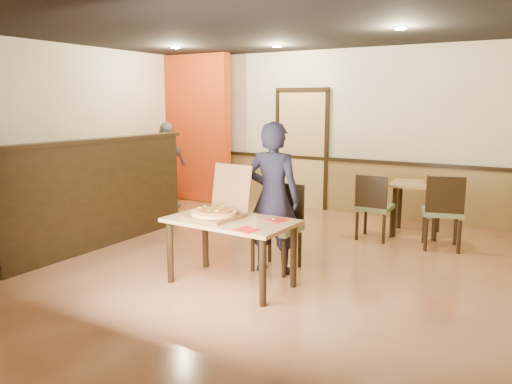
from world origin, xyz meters
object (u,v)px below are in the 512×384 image
(side_chair_right, at_px, (443,209))
(side_table, at_px, (417,195))
(diner, at_px, (273,198))
(diner_chair, at_px, (280,223))
(condiment, at_px, (427,179))
(main_table, at_px, (231,229))
(passerby, at_px, (166,165))
(pizza_box, at_px, (217,211))
(side_chair_left, at_px, (374,204))

(side_chair_right, distance_m, side_table, 0.78)
(diner, bearing_deg, diner_chair, -98.72)
(side_chair_right, height_order, side_table, side_chair_right)
(side_table, bearing_deg, diner, -112.50)
(diner_chair, relative_size, condiment, 6.61)
(diner_chair, relative_size, diner, 0.57)
(main_table, relative_size, passerby, 0.87)
(diner_chair, xyz_separation_m, pizza_box, (-0.36, -0.74, 0.24))
(side_table, relative_size, passerby, 0.51)
(side_table, bearing_deg, side_chair_right, -52.92)
(diner_chair, relative_size, pizza_box, 1.53)
(passerby, height_order, pizza_box, passerby)
(pizza_box, bearing_deg, side_table, 71.15)
(diner, relative_size, condiment, 11.52)
(side_chair_right, bearing_deg, main_table, 40.49)
(condiment, bearing_deg, side_table, 161.33)
(main_table, relative_size, diner, 0.80)
(diner_chair, distance_m, side_table, 2.55)
(diner_chair, bearing_deg, passerby, 150.17)
(main_table, distance_m, diner_chair, 0.77)
(pizza_box, bearing_deg, diner, 64.25)
(pizza_box, bearing_deg, side_chair_left, 74.56)
(side_table, height_order, condiment, condiment)
(main_table, height_order, side_table, side_table)
(main_table, height_order, side_chair_left, side_chair_left)
(main_table, distance_m, side_chair_left, 2.58)
(side_chair_right, bearing_deg, pizza_box, 37.62)
(side_chair_left, height_order, side_chair_right, side_chair_right)
(diner_chair, bearing_deg, side_table, 66.55)
(pizza_box, bearing_deg, main_table, 1.27)
(diner_chair, bearing_deg, side_chair_left, 71.72)
(side_chair_right, relative_size, side_table, 1.25)
(main_table, bearing_deg, diner_chair, 79.01)
(side_table, relative_size, pizza_box, 1.24)
(side_table, distance_m, diner, 2.70)
(diner, height_order, passerby, diner)
(side_chair_left, height_order, condiment, side_chair_left)
(side_chair_left, bearing_deg, side_table, -126.15)
(side_chair_left, distance_m, condiment, 0.88)
(diner, distance_m, condiment, 2.70)
(diner, relative_size, passerby, 1.10)
(side_table, distance_m, pizza_box, 3.37)
(main_table, distance_m, side_table, 3.31)
(main_table, xyz_separation_m, condiment, (1.33, 3.04, 0.23))
(side_table, distance_m, passerby, 4.39)
(main_table, xyz_separation_m, passerby, (-3.16, 2.69, 0.18))
(side_chair_left, distance_m, side_table, 0.77)
(diner_chair, height_order, side_chair_right, side_chair_right)
(passerby, height_order, condiment, passerby)
(side_table, height_order, passerby, passerby)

